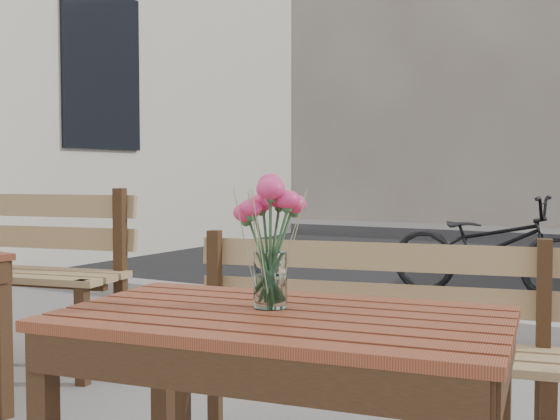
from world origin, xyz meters
name	(u,v)px	position (x,y,z in m)	size (l,w,h in m)	color
main_table	(281,357)	(-0.07, 0.02, 0.57)	(1.18, 0.80, 0.68)	#622D1A
main_bench	(364,321)	(-0.19, 0.82, 0.50)	(1.38, 0.67, 0.82)	#A48455
main_vase	(270,225)	(-0.13, 0.06, 0.89)	(0.19, 0.19, 0.34)	white
bicycle	(487,246)	(-0.59, 4.35, 0.42)	(0.56, 1.62, 0.85)	black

